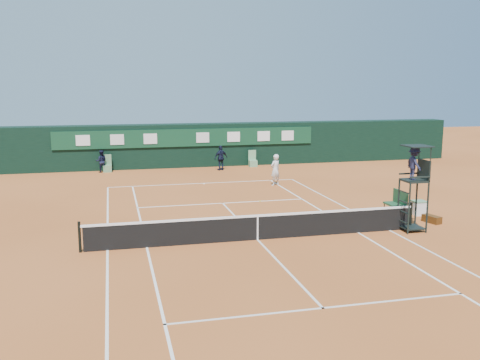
% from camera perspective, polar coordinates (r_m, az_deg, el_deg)
% --- Properties ---
extents(ground, '(90.00, 90.00, 0.00)m').
position_cam_1_polar(ground, '(20.22, 1.87, -6.39)').
color(ground, '#B75F2B').
rests_on(ground, ground).
extents(court_lines, '(11.05, 23.85, 0.01)m').
position_cam_1_polar(court_lines, '(20.22, 1.87, -6.38)').
color(court_lines, silver).
rests_on(court_lines, ground).
extents(tennis_net, '(12.90, 0.10, 1.10)m').
position_cam_1_polar(tennis_net, '(20.08, 1.88, -5.00)').
color(tennis_net, black).
rests_on(tennis_net, ground).
extents(back_wall, '(40.00, 1.65, 3.00)m').
position_cam_1_polar(back_wall, '(38.00, -5.70, 3.73)').
color(back_wall, black).
rests_on(back_wall, ground).
extents(linesman_chair_left, '(0.55, 0.50, 1.15)m').
position_cam_1_polar(linesman_chair_left, '(36.56, -13.95, 1.34)').
color(linesman_chair_left, '#59885F').
rests_on(linesman_chair_left, ground).
extents(linesman_chair_right, '(0.55, 0.50, 1.15)m').
position_cam_1_polar(linesman_chair_right, '(37.82, 1.37, 1.93)').
color(linesman_chair_right, '#64996C').
rests_on(linesman_chair_right, ground).
extents(umpire_chair, '(0.96, 0.95, 3.42)m').
position_cam_1_polar(umpire_chair, '(21.97, 18.12, 1.02)').
color(umpire_chair, black).
rests_on(umpire_chair, ground).
extents(player_bench, '(0.56, 1.20, 1.10)m').
position_cam_1_polar(player_bench, '(24.88, 16.44, -2.22)').
color(player_bench, '#1B4528').
rests_on(player_bench, ground).
extents(tennis_bag, '(0.55, 0.88, 0.31)m').
position_cam_1_polar(tennis_bag, '(24.02, 19.77, -3.94)').
color(tennis_bag, black).
rests_on(tennis_bag, ground).
extents(cooler, '(0.57, 0.57, 0.65)m').
position_cam_1_polar(cooler, '(25.19, 18.54, -2.81)').
color(cooler, white).
rests_on(cooler, ground).
extents(tennis_ball, '(0.07, 0.07, 0.07)m').
position_cam_1_polar(tennis_ball, '(26.58, 2.16, -2.27)').
color(tennis_ball, '#C9DC33').
rests_on(tennis_ball, ground).
extents(player, '(0.78, 0.68, 1.80)m').
position_cam_1_polar(player, '(30.76, 3.79, 1.08)').
color(player, silver).
rests_on(player, ground).
extents(ball_kid_left, '(0.75, 0.60, 1.48)m').
position_cam_1_polar(ball_kid_left, '(36.43, -14.57, 1.95)').
color(ball_kid_left, black).
rests_on(ball_kid_left, ground).
extents(ball_kid_right, '(1.07, 0.72, 1.68)m').
position_cam_1_polar(ball_kid_right, '(36.13, -2.05, 2.37)').
color(ball_kid_right, black).
rests_on(ball_kid_right, ground).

